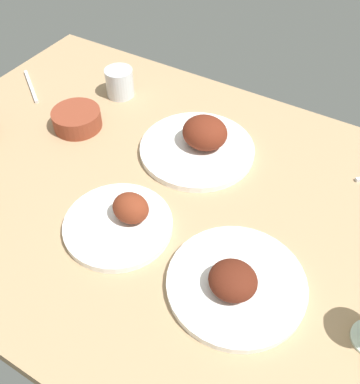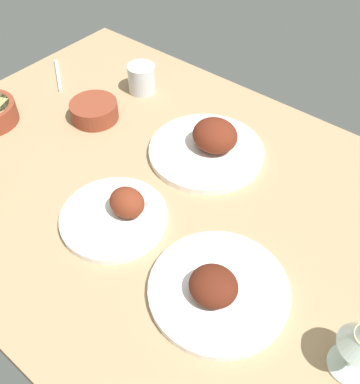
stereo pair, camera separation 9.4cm
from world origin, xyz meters
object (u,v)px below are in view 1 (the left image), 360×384
Objects in this scene: plate_near_viewer at (122,220)px; water_tumbler at (120,83)px; fork_loose at (31,86)px; plate_far_side at (200,143)px; bowl_soup at (77,118)px; plate_center_main at (235,283)px.

water_tumbler reaches higher than plate_near_viewer.
plate_near_viewer is 1.33× the size of fork_loose.
fork_loose is (-52.26, 27.80, -1.38)cm from plate_near_viewer.
plate_near_viewer is 28.80cm from plate_far_side.
fork_loose is (-23.14, 6.93, -2.17)cm from bowl_soup.
plate_center_main is at bearing -51.35° from plate_far_side.
plate_center_main is (23.94, -29.93, -0.79)cm from plate_far_side.
fork_loose is at bearing 151.99° from plate_near_viewer.
bowl_soup is 0.73× the size of fork_loose.
fork_loose is at bearing -179.05° from plate_far_side.
plate_near_viewer reaches higher than bowl_soup.
plate_far_side is 2.24× the size of bowl_soup.
plate_far_side reaches higher than water_tumbler.
plate_near_viewer reaches higher than fork_loose.
plate_near_viewer is 0.81× the size of plate_far_side.
plate_far_side is at bearing 13.99° from bowl_soup.
water_tumbler is at bearing 144.15° from plate_center_main.
bowl_soup is at bearing 158.24° from plate_center_main.
plate_center_main is at bearing -35.85° from water_tumbler.
plate_far_side reaches higher than plate_center_main.
plate_near_viewer reaches higher than plate_center_main.
fork_loose is (-78.52, 29.03, -1.31)cm from plate_center_main.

